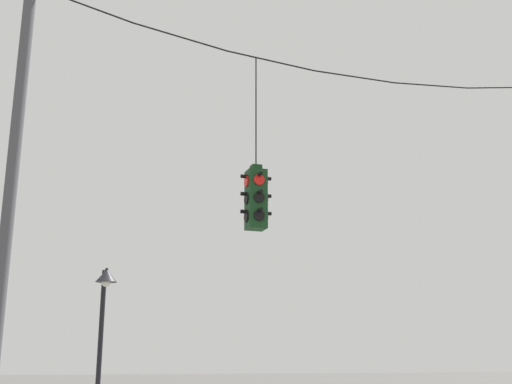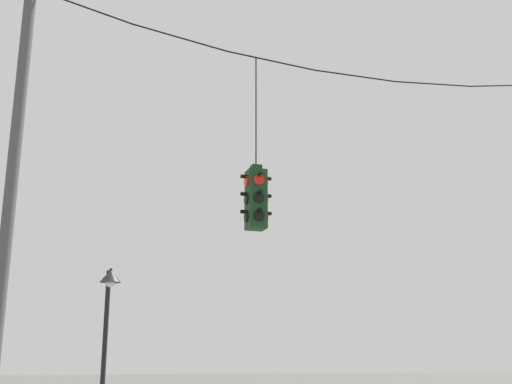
{
  "view_description": "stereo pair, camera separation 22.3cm",
  "coord_description": "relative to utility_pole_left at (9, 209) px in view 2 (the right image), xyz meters",
  "views": [
    {
      "loc": [
        -5.69,
        -10.88,
        2.01
      ],
      "look_at": [
        -2.13,
        -0.15,
        5.01
      ],
      "focal_mm": 45.0,
      "sensor_mm": 36.0,
      "label": 1
    },
    {
      "loc": [
        -5.48,
        -10.95,
        2.01
      ],
      "look_at": [
        -2.13,
        -0.15,
        5.01
      ],
      "focal_mm": 45.0,
      "sensor_mm": 36.0,
      "label": 2
    }
  ],
  "objects": [
    {
      "name": "utility_pole_left",
      "position": [
        0.0,
        0.0,
        0.0
      ],
      "size": [
        0.21,
        0.21,
        8.8
      ],
      "color": "#4C4C51",
      "rests_on": "ground_plane"
    },
    {
      "name": "span_wire",
      "position": [
        6.31,
        -0.0,
        3.49
      ],
      "size": [
        12.62,
        0.03,
        0.85
      ],
      "color": "black"
    },
    {
      "name": "traffic_light_near_left_pole",
      "position": [
        4.18,
        0.0,
        0.5
      ],
      "size": [
        0.58,
        0.58,
        3.37
      ],
      "color": "#143819"
    },
    {
      "name": "street_lamp",
      "position": [
        2.07,
        5.3,
        -1.12
      ],
      "size": [
        0.51,
        0.88,
        4.22
      ],
      "color": "black",
      "rests_on": "ground_plane"
    }
  ]
}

